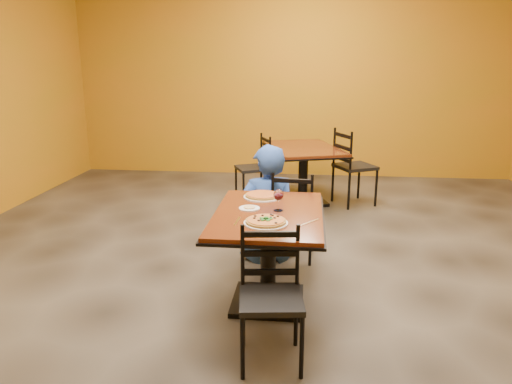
# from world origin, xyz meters

# --- Properties ---
(floor) EXTENTS (7.00, 8.00, 0.01)m
(floor) POSITION_xyz_m (0.00, 0.00, 0.00)
(floor) COLOR black
(floor) RESTS_ON ground
(wall_back) EXTENTS (7.00, 0.01, 3.00)m
(wall_back) POSITION_xyz_m (0.00, 4.00, 1.50)
(wall_back) COLOR #B36913
(wall_back) RESTS_ON ground
(table_main) EXTENTS (0.83, 1.23, 0.75)m
(table_main) POSITION_xyz_m (0.00, -0.50, 0.56)
(table_main) COLOR #57280D
(table_main) RESTS_ON floor
(table_second) EXTENTS (1.21, 1.48, 0.75)m
(table_second) POSITION_xyz_m (0.22, 2.35, 0.56)
(table_second) COLOR #57280D
(table_second) RESTS_ON floor
(chair_main_near) EXTENTS (0.43, 0.43, 0.86)m
(chair_main_near) POSITION_xyz_m (0.08, -1.26, 0.43)
(chair_main_near) COLOR black
(chair_main_near) RESTS_ON floor
(chair_main_far) EXTENTS (0.42, 0.42, 0.87)m
(chair_main_far) POSITION_xyz_m (0.16, 0.45, 0.43)
(chair_main_far) COLOR black
(chair_main_far) RESTS_ON floor
(chair_second_left) EXTENTS (0.53, 0.53, 0.89)m
(chair_second_left) POSITION_xyz_m (-0.45, 2.35, 0.45)
(chair_second_left) COLOR black
(chair_second_left) RESTS_ON floor
(chair_second_right) EXTENTS (0.61, 0.61, 1.00)m
(chair_second_right) POSITION_xyz_m (0.90, 2.35, 0.50)
(chair_second_right) COLOR black
(chair_second_right) RESTS_ON floor
(diner) EXTENTS (0.65, 0.52, 1.11)m
(diner) POSITION_xyz_m (-0.09, 0.42, 0.55)
(diner) COLOR #1B4999
(diner) RESTS_ON floor
(plate_main) EXTENTS (0.31, 0.31, 0.01)m
(plate_main) POSITION_xyz_m (0.00, -0.76, 0.76)
(plate_main) COLOR white
(plate_main) RESTS_ON table_main
(pizza_main) EXTENTS (0.28, 0.28, 0.02)m
(pizza_main) POSITION_xyz_m (0.00, -0.76, 0.77)
(pizza_main) COLOR maroon
(pizza_main) RESTS_ON plate_main
(plate_far) EXTENTS (0.31, 0.31, 0.01)m
(plate_far) POSITION_xyz_m (-0.09, -0.10, 0.76)
(plate_far) COLOR white
(plate_far) RESTS_ON table_main
(pizza_far) EXTENTS (0.28, 0.28, 0.02)m
(pizza_far) POSITION_xyz_m (-0.09, -0.10, 0.77)
(pizza_far) COLOR #C76B26
(pizza_far) RESTS_ON plate_far
(side_plate) EXTENTS (0.16, 0.16, 0.01)m
(side_plate) POSITION_xyz_m (-0.15, -0.43, 0.76)
(side_plate) COLOR white
(side_plate) RESTS_ON table_main
(dip) EXTENTS (0.09, 0.09, 0.01)m
(dip) POSITION_xyz_m (-0.15, -0.43, 0.76)
(dip) COLOR tan
(dip) RESTS_ON side_plate
(wine_glass) EXTENTS (0.08, 0.08, 0.18)m
(wine_glass) POSITION_xyz_m (0.07, -0.45, 0.84)
(wine_glass) COLOR white
(wine_glass) RESTS_ON table_main
(fork) EXTENTS (0.03, 0.19, 0.00)m
(fork) POSITION_xyz_m (-0.20, -0.74, 0.75)
(fork) COLOR silver
(fork) RESTS_ON table_main
(knife) EXTENTS (0.14, 0.17, 0.00)m
(knife) POSITION_xyz_m (0.31, -0.71, 0.75)
(knife) COLOR silver
(knife) RESTS_ON table_main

